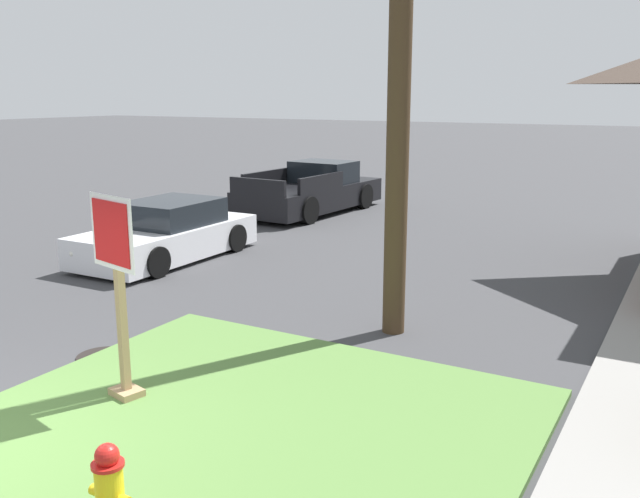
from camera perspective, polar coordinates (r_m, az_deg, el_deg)
grass_corner_patch at (r=7.40m, az=-7.56°, el=-15.05°), size 5.79×5.62×0.08m
fire_hydrant at (r=5.83m, az=-17.09°, el=-19.02°), size 0.38×0.34×0.82m
stop_sign at (r=7.98m, az=-16.38°, el=-3.84°), size 0.80×0.36×2.34m
manhole_cover at (r=9.85m, az=-17.59°, el=-8.48°), size 0.70×0.70×0.02m
parked_sedan_white at (r=15.09m, az=-12.54°, el=1.24°), size 1.99×4.23×1.25m
pickup_truck_black at (r=20.56m, az=-0.67°, el=4.77°), size 2.37×5.31×1.48m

